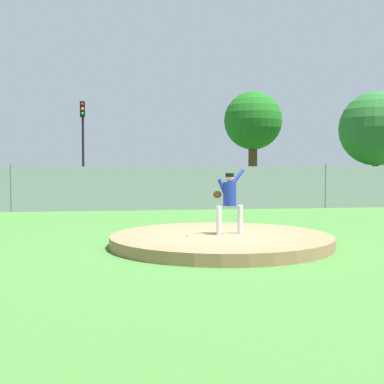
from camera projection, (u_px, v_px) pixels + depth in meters
name	position (u px, v px, depth m)	size (l,w,h in m)	color
ground_plane	(188.00, 220.00, 18.54)	(80.00, 80.00, 0.00)	#427A33
asphalt_strip	(166.00, 202.00, 26.94)	(44.00, 7.00, 0.01)	#2B2B2D
pitchers_mound	(221.00, 240.00, 12.60)	(5.38, 5.38, 0.27)	#99704C
pitcher_youth	(229.00, 197.00, 12.65)	(0.79, 0.34, 1.60)	silver
baseball	(188.00, 235.00, 12.38)	(0.07, 0.07, 0.07)	white
chainlink_fence	(175.00, 188.00, 22.44)	(34.21, 0.07, 1.98)	gray
parked_car_navy	(66.00, 187.00, 26.11)	(1.90, 4.54, 1.79)	#161E4C
parked_car_champagne	(233.00, 186.00, 27.72)	(2.11, 4.87, 1.74)	tan
parked_car_burgundy	(330.00, 186.00, 28.66)	(1.94, 4.55, 1.59)	maroon
traffic_cone_orange	(106.00, 199.00, 25.44)	(0.40, 0.40, 0.55)	orange
traffic_light_near	(83.00, 133.00, 30.28)	(0.28, 0.46, 5.62)	black
tree_leaning_west	(253.00, 122.00, 34.36)	(3.84, 3.84, 6.78)	#4C331E
tree_tall_centre	(376.00, 129.00, 36.69)	(5.24, 5.24, 7.11)	#4C331E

